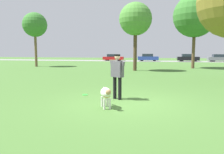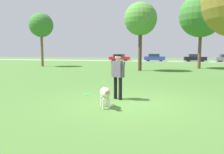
{
  "view_description": "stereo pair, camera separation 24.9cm",
  "coord_description": "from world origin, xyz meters",
  "views": [
    {
      "loc": [
        1.24,
        -7.26,
        1.73
      ],
      "look_at": [
        -0.48,
        -0.14,
        0.9
      ],
      "focal_mm": 35.0,
      "sensor_mm": 36.0,
      "label": 1
    },
    {
      "loc": [
        1.48,
        -7.2,
        1.73
      ],
      "look_at": [
        -0.48,
        -0.14,
        0.9
      ],
      "focal_mm": 35.0,
      "sensor_mm": 36.0,
      "label": 2
    }
  ],
  "objects": [
    {
      "name": "ground_plane",
      "position": [
        0.0,
        0.0,
        0.0
      ],
      "size": [
        120.0,
        120.0,
        0.0
      ],
      "primitive_type": "plane",
      "color": "#426B2D"
    },
    {
      "name": "far_road_strip",
      "position": [
        0.0,
        36.06,
        0.01
      ],
      "size": [
        120.0,
        6.0,
        0.01
      ],
      "color": "gray",
      "rests_on": "ground_plane"
    },
    {
      "name": "person",
      "position": [
        -0.44,
        0.52,
        0.99
      ],
      "size": [
        0.67,
        0.46,
        1.66
      ],
      "rotation": [
        0.0,
        0.0,
        -0.55
      ],
      "color": "black",
      "rests_on": "ground_plane"
    },
    {
      "name": "dog",
      "position": [
        -0.51,
        -0.83,
        0.46
      ],
      "size": [
        0.55,
        0.87,
        0.65
      ],
      "rotation": [
        0.0,
        0.0,
        5.18
      ],
      "color": "silver",
      "rests_on": "ground_plane"
    },
    {
      "name": "frisbee",
      "position": [
        -1.89,
        0.99,
        0.01
      ],
      "size": [
        0.23,
        0.23,
        0.02
      ],
      "color": "#33D838",
      "rests_on": "ground_plane"
    },
    {
      "name": "tree_mid_center",
      "position": [
        -1.49,
        13.27,
        4.75
      ],
      "size": [
        3.03,
        3.03,
        6.3
      ],
      "color": "#4C3826",
      "rests_on": "ground_plane"
    },
    {
      "name": "tree_far_right",
      "position": [
        4.2,
        17.7,
        5.53
      ],
      "size": [
        4.51,
        4.51,
        7.81
      ],
      "color": "brown",
      "rests_on": "ground_plane"
    },
    {
      "name": "tree_far_left",
      "position": [
        -13.93,
        16.32,
        4.95
      ],
      "size": [
        2.88,
        2.88,
        6.43
      ],
      "color": "brown",
      "rests_on": "ground_plane"
    },
    {
      "name": "parked_car_red",
      "position": [
        -9.02,
        36.24,
        0.66
      ],
      "size": [
        4.23,
        1.94,
        1.35
      ],
      "rotation": [
        0.0,
        0.0,
        0.05
      ],
      "color": "red",
      "rests_on": "ground_plane"
    },
    {
      "name": "parked_car_blue",
      "position": [
        -1.93,
        35.81,
        0.7
      ],
      "size": [
        4.03,
        1.91,
        1.43
      ],
      "rotation": [
        0.0,
        0.0,
        0.05
      ],
      "color": "#284293",
      "rests_on": "ground_plane"
    },
    {
      "name": "parked_car_black",
      "position": [
        5.42,
        35.86,
        0.69
      ],
      "size": [
        3.96,
        1.88,
        1.41
      ],
      "rotation": [
        0.0,
        0.0,
        0.04
      ],
      "color": "black",
      "rests_on": "ground_plane"
    }
  ]
}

